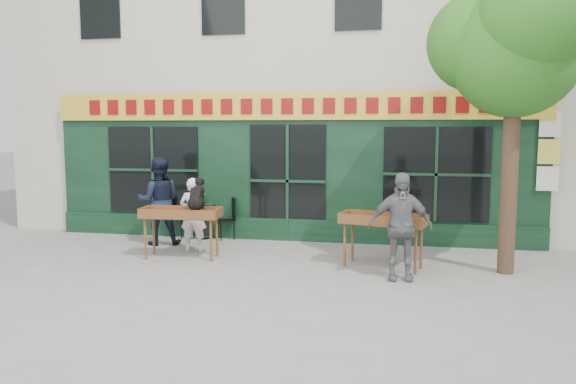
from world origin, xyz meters
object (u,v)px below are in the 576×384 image
object	(u,v)px
bistro_table	(203,215)
book_cart_center	(181,216)
man_left	(159,201)
woman	(193,214)
dog	(197,193)
man_right	(400,226)
book_cart_right	(383,223)

from	to	relation	value
bistro_table	book_cart_center	bearing A→B (deg)	-82.45
man_left	woman	bearing A→B (deg)	134.12
dog	man_right	distance (m)	3.91
dog	man_left	bearing A→B (deg)	134.65
woman	book_cart_center	bearing A→B (deg)	86.29
book_cart_right	dog	bearing A→B (deg)	-165.23
dog	woman	distance (m)	0.95
book_cart_center	dog	xyz separation A→B (m)	(0.35, -0.05, 0.47)
dog	bistro_table	size ratio (longest dim) A/B	0.79
dog	bistro_table	world-z (taller)	dog
book_cart_center	book_cart_right	distance (m)	3.87
book_cart_right	man_right	xyz separation A→B (m)	(0.30, -0.75, 0.08)
book_cart_right	man_left	xyz separation A→B (m)	(-4.83, 1.13, 0.13)
book_cart_right	bistro_table	size ratio (longest dim) A/B	2.11
book_cart_center	man_left	xyz separation A→B (m)	(-0.96, 1.11, 0.13)
dog	man_left	xyz separation A→B (m)	(-1.31, 1.16, -0.34)
woman	book_cart_right	bearing A→B (deg)	166.54
woman	bistro_table	xyz separation A→B (m)	(-0.26, 1.28, -0.21)
dog	book_cart_right	distance (m)	3.55
woman	book_cart_right	xyz separation A→B (m)	(3.87, -0.67, 0.06)
book_cart_center	man_left	bearing A→B (deg)	127.00
book_cart_center	man_left	size ratio (longest dim) A/B	0.81
woman	bistro_table	bearing A→B (deg)	-82.41
woman	bistro_table	distance (m)	1.32
man_right	man_left	size ratio (longest dim) A/B	0.95
woman	book_cart_right	world-z (taller)	woman
bistro_table	dog	bearing A→B (deg)	-72.99
man_right	woman	bearing A→B (deg)	155.48
book_cart_center	man_right	distance (m)	4.24
man_right	man_left	distance (m)	5.46
man_left	book_cart_center	bearing A→B (deg)	110.57
book_cart_center	woman	distance (m)	0.65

